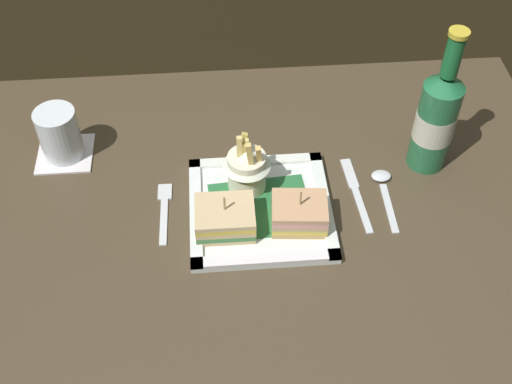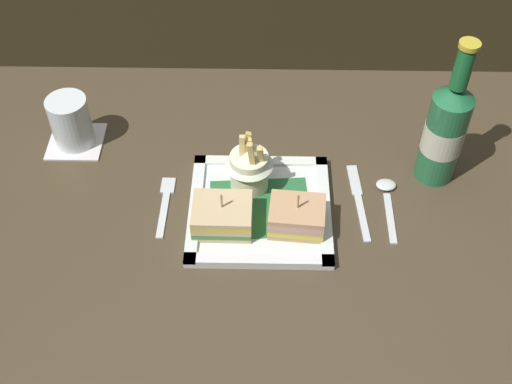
{
  "view_description": "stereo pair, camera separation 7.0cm",
  "coord_description": "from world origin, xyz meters",
  "px_view_note": "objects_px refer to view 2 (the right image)",
  "views": [
    {
      "loc": [
        -0.05,
        -0.74,
        1.61
      ],
      "look_at": [
        0.01,
        -0.01,
        0.81
      ],
      "focal_mm": 45.99,
      "sensor_mm": 36.0,
      "label": 1
    },
    {
      "loc": [
        0.02,
        -0.74,
        1.61
      ],
      "look_at": [
        0.01,
        -0.01,
        0.81
      ],
      "focal_mm": 45.99,
      "sensor_mm": 36.0,
      "label": 2
    }
  ],
  "objects_px": {
    "square_plate": "(260,209)",
    "water_glass": "(71,124)",
    "dining_table": "(252,244)",
    "spoon": "(387,194)",
    "beer_bottle": "(445,130)",
    "sandwich_half_left": "(222,216)",
    "fries_cup": "(249,165)",
    "fork": "(165,202)",
    "sandwich_half_right": "(297,217)",
    "knife": "(358,198)"
  },
  "relations": [
    {
      "from": "square_plate",
      "to": "water_glass",
      "type": "height_order",
      "value": "water_glass"
    },
    {
      "from": "dining_table",
      "to": "square_plate",
      "type": "distance_m",
      "value": 0.12
    },
    {
      "from": "spoon",
      "to": "beer_bottle",
      "type": "bearing_deg",
      "value": 32.35
    },
    {
      "from": "dining_table",
      "to": "spoon",
      "type": "distance_m",
      "value": 0.26
    },
    {
      "from": "sandwich_half_left",
      "to": "beer_bottle",
      "type": "xyz_separation_m",
      "value": [
        0.37,
        0.13,
        0.07
      ]
    },
    {
      "from": "dining_table",
      "to": "spoon",
      "type": "relative_size",
      "value": 7.98
    },
    {
      "from": "fries_cup",
      "to": "fork",
      "type": "bearing_deg",
      "value": -166.76
    },
    {
      "from": "dining_table",
      "to": "water_glass",
      "type": "distance_m",
      "value": 0.4
    },
    {
      "from": "dining_table",
      "to": "beer_bottle",
      "type": "relative_size",
      "value": 4.03
    },
    {
      "from": "square_plate",
      "to": "fries_cup",
      "type": "distance_m",
      "value": 0.08
    },
    {
      "from": "fork",
      "to": "spoon",
      "type": "height_order",
      "value": "spoon"
    },
    {
      "from": "square_plate",
      "to": "sandwich_half_right",
      "type": "bearing_deg",
      "value": -31.3
    },
    {
      "from": "knife",
      "to": "fork",
      "type": "bearing_deg",
      "value": -177.28
    },
    {
      "from": "sandwich_half_right",
      "to": "fries_cup",
      "type": "xyz_separation_m",
      "value": [
        -0.08,
        0.09,
        0.03
      ]
    },
    {
      "from": "square_plate",
      "to": "sandwich_half_right",
      "type": "xyz_separation_m",
      "value": [
        0.06,
        -0.04,
        0.03
      ]
    },
    {
      "from": "fries_cup",
      "to": "knife",
      "type": "height_order",
      "value": "fries_cup"
    },
    {
      "from": "fries_cup",
      "to": "square_plate",
      "type": "bearing_deg",
      "value": -69.58
    },
    {
      "from": "sandwich_half_right",
      "to": "spoon",
      "type": "bearing_deg",
      "value": 25.94
    },
    {
      "from": "square_plate",
      "to": "spoon",
      "type": "bearing_deg",
      "value": 10.5
    },
    {
      "from": "sandwich_half_left",
      "to": "fries_cup",
      "type": "height_order",
      "value": "fries_cup"
    },
    {
      "from": "sandwich_half_right",
      "to": "sandwich_half_left",
      "type": "bearing_deg",
      "value": 180.0
    },
    {
      "from": "sandwich_half_right",
      "to": "spoon",
      "type": "relative_size",
      "value": 0.68
    },
    {
      "from": "sandwich_half_right",
      "to": "dining_table",
      "type": "bearing_deg",
      "value": 143.08
    },
    {
      "from": "sandwich_half_right",
      "to": "beer_bottle",
      "type": "relative_size",
      "value": 0.34
    },
    {
      "from": "fries_cup",
      "to": "water_glass",
      "type": "bearing_deg",
      "value": 160.74
    },
    {
      "from": "dining_table",
      "to": "sandwich_half_left",
      "type": "xyz_separation_m",
      "value": [
        -0.05,
        -0.06,
        0.15
      ]
    },
    {
      "from": "dining_table",
      "to": "water_glass",
      "type": "xyz_separation_m",
      "value": [
        -0.33,
        0.15,
        0.16
      ]
    },
    {
      "from": "beer_bottle",
      "to": "fork",
      "type": "xyz_separation_m",
      "value": [
        -0.47,
        -0.08,
        -0.1
      ]
    },
    {
      "from": "fries_cup",
      "to": "water_glass",
      "type": "xyz_separation_m",
      "value": [
        -0.33,
        0.11,
        -0.02
      ]
    },
    {
      "from": "knife",
      "to": "water_glass",
      "type": "bearing_deg",
      "value": 165.61
    },
    {
      "from": "dining_table",
      "to": "fork",
      "type": "bearing_deg",
      "value": -179.4
    },
    {
      "from": "fork",
      "to": "spoon",
      "type": "distance_m",
      "value": 0.38
    },
    {
      "from": "water_glass",
      "to": "sandwich_half_left",
      "type": "bearing_deg",
      "value": -35.28
    },
    {
      "from": "square_plate",
      "to": "water_glass",
      "type": "relative_size",
      "value": 2.46
    },
    {
      "from": "sandwich_half_right",
      "to": "fries_cup",
      "type": "distance_m",
      "value": 0.12
    },
    {
      "from": "dining_table",
      "to": "spoon",
      "type": "height_order",
      "value": "spoon"
    },
    {
      "from": "knife",
      "to": "spoon",
      "type": "height_order",
      "value": "spoon"
    },
    {
      "from": "square_plate",
      "to": "water_glass",
      "type": "bearing_deg",
      "value": 154.48
    },
    {
      "from": "sandwich_half_right",
      "to": "knife",
      "type": "xyz_separation_m",
      "value": [
        0.11,
        0.07,
        -0.03
      ]
    },
    {
      "from": "square_plate",
      "to": "spoon",
      "type": "distance_m",
      "value": 0.22
    },
    {
      "from": "dining_table",
      "to": "sandwich_half_right",
      "type": "xyz_separation_m",
      "value": [
        0.07,
        -0.06,
        0.15
      ]
    },
    {
      "from": "square_plate",
      "to": "fries_cup",
      "type": "relative_size",
      "value": 2.04
    },
    {
      "from": "fries_cup",
      "to": "spoon",
      "type": "height_order",
      "value": "fries_cup"
    },
    {
      "from": "fries_cup",
      "to": "knife",
      "type": "xyz_separation_m",
      "value": [
        0.19,
        -0.02,
        -0.06
      ]
    },
    {
      "from": "dining_table",
      "to": "sandwich_half_left",
      "type": "height_order",
      "value": "sandwich_half_left"
    },
    {
      "from": "water_glass",
      "to": "knife",
      "type": "distance_m",
      "value": 0.53
    },
    {
      "from": "sandwich_half_left",
      "to": "water_glass",
      "type": "bearing_deg",
      "value": 144.72
    },
    {
      "from": "water_glass",
      "to": "knife",
      "type": "xyz_separation_m",
      "value": [
        0.51,
        -0.13,
        -0.04
      ]
    },
    {
      "from": "square_plate",
      "to": "fries_cup",
      "type": "height_order",
      "value": "fries_cup"
    },
    {
      "from": "water_glass",
      "to": "fork",
      "type": "relative_size",
      "value": 0.72
    }
  ]
}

